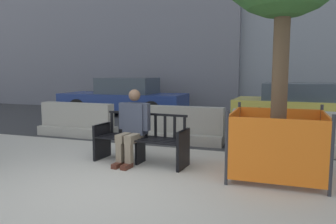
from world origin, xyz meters
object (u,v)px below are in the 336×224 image
(street_bench, at_px, (141,141))
(car_taxi_near, at_px, (308,105))
(seated_person, at_px, (133,125))
(jersey_barrier_centre, at_px, (181,128))
(construction_fence, at_px, (277,142))
(jersey_barrier_right, at_px, (282,135))
(car_sedan_mid, at_px, (125,97))
(jersey_barrier_left, at_px, (77,122))

(street_bench, distance_m, car_taxi_near, 5.91)
(seated_person, bearing_deg, car_taxi_near, 57.64)
(seated_person, bearing_deg, jersey_barrier_centre, 80.93)
(construction_fence, bearing_deg, seated_person, -178.56)
(construction_fence, height_order, car_taxi_near, car_taxi_near)
(jersey_barrier_right, height_order, car_sedan_mid, car_sedan_mid)
(jersey_barrier_left, xyz_separation_m, construction_fence, (4.90, -1.80, 0.20))
(jersey_barrier_left, bearing_deg, jersey_barrier_right, -1.04)
(jersey_barrier_right, relative_size, car_sedan_mid, 0.42)
(car_taxi_near, distance_m, car_sedan_mid, 6.48)
(street_bench, height_order, construction_fence, construction_fence)
(jersey_barrier_right, distance_m, car_sedan_mid, 7.13)
(jersey_barrier_centre, bearing_deg, car_sedan_mid, 130.38)
(car_taxi_near, bearing_deg, construction_fence, -98.79)
(seated_person, height_order, car_sedan_mid, car_sedan_mid)
(car_sedan_mid, bearing_deg, jersey_barrier_right, -36.72)
(construction_fence, bearing_deg, car_sedan_mid, 133.37)
(jersey_barrier_left, distance_m, car_taxi_near, 6.53)
(construction_fence, distance_m, car_taxi_near, 5.08)
(seated_person, bearing_deg, street_bench, 18.44)
(seated_person, xyz_separation_m, car_sedan_mid, (-3.19, 6.02, -0.01))
(seated_person, xyz_separation_m, jersey_barrier_left, (-2.45, 1.86, -0.35))
(seated_person, xyz_separation_m, car_taxi_near, (3.22, 5.08, -0.02))
(jersey_barrier_centre, xyz_separation_m, construction_fence, (2.14, -1.86, 0.20))
(jersey_barrier_right, bearing_deg, car_sedan_mid, 143.28)
(jersey_barrier_right, relative_size, car_taxi_near, 0.46)
(street_bench, xyz_separation_m, jersey_barrier_left, (-2.59, 1.81, -0.06))
(street_bench, relative_size, construction_fence, 1.23)
(car_taxi_near, height_order, car_sedan_mid, car_sedan_mid)
(construction_fence, height_order, car_sedan_mid, car_sedan_mid)
(construction_fence, bearing_deg, street_bench, -179.61)
(jersey_barrier_centre, xyz_separation_m, car_sedan_mid, (-3.49, 4.11, 0.34))
(street_bench, xyz_separation_m, car_taxi_near, (3.08, 5.04, 0.27))
(street_bench, relative_size, jersey_barrier_right, 0.85)
(street_bench, xyz_separation_m, seated_person, (-0.14, -0.05, 0.29))
(jersey_barrier_centre, bearing_deg, jersey_barrier_left, -178.79)
(jersey_barrier_left, distance_m, construction_fence, 5.22)
(street_bench, height_order, jersey_barrier_right, street_bench)
(seated_person, height_order, car_taxi_near, seated_person)
(jersey_barrier_centre, xyz_separation_m, car_taxi_near, (2.92, 3.17, 0.33))
(seated_person, relative_size, jersey_barrier_left, 0.65)
(construction_fence, xyz_separation_m, car_taxi_near, (0.78, 5.02, 0.13))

